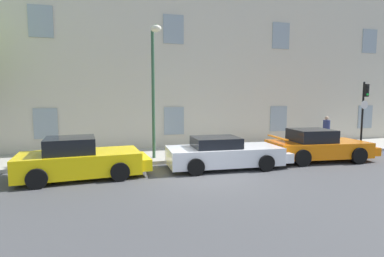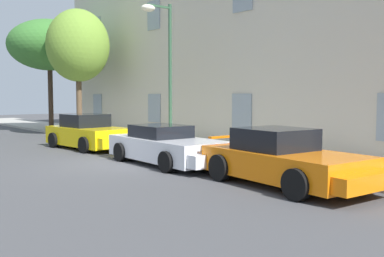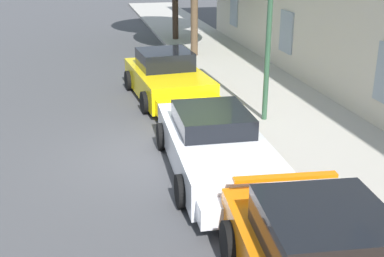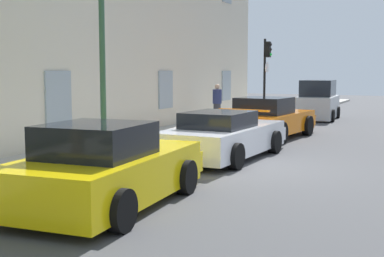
% 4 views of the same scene
% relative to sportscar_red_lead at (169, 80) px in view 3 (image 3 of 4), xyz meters
% --- Properties ---
extents(ground_plane, '(80.00, 80.00, 0.00)m').
position_rel_sportscar_red_lead_xyz_m(ground_plane, '(4.32, -0.98, -0.62)').
color(ground_plane, '#444447').
extents(sidewalk, '(60.00, 3.47, 0.14)m').
position_rel_sportscar_red_lead_xyz_m(sidewalk, '(4.32, 3.07, -0.55)').
color(sidewalk, '#A8A399').
rests_on(sidewalk, ground).
extents(sportscar_red_lead, '(4.66, 2.48, 1.47)m').
position_rel_sportscar_red_lead_xyz_m(sportscar_red_lead, '(0.00, 0.00, 0.00)').
color(sportscar_red_lead, yellow).
rests_on(sportscar_red_lead, ground).
extents(sportscar_yellow_flank, '(5.05, 2.26, 1.28)m').
position_rel_sportscar_red_lead_xyz_m(sportscar_yellow_flank, '(5.57, 0.04, -0.05)').
color(sportscar_yellow_flank, white).
rests_on(sportscar_yellow_flank, ground).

